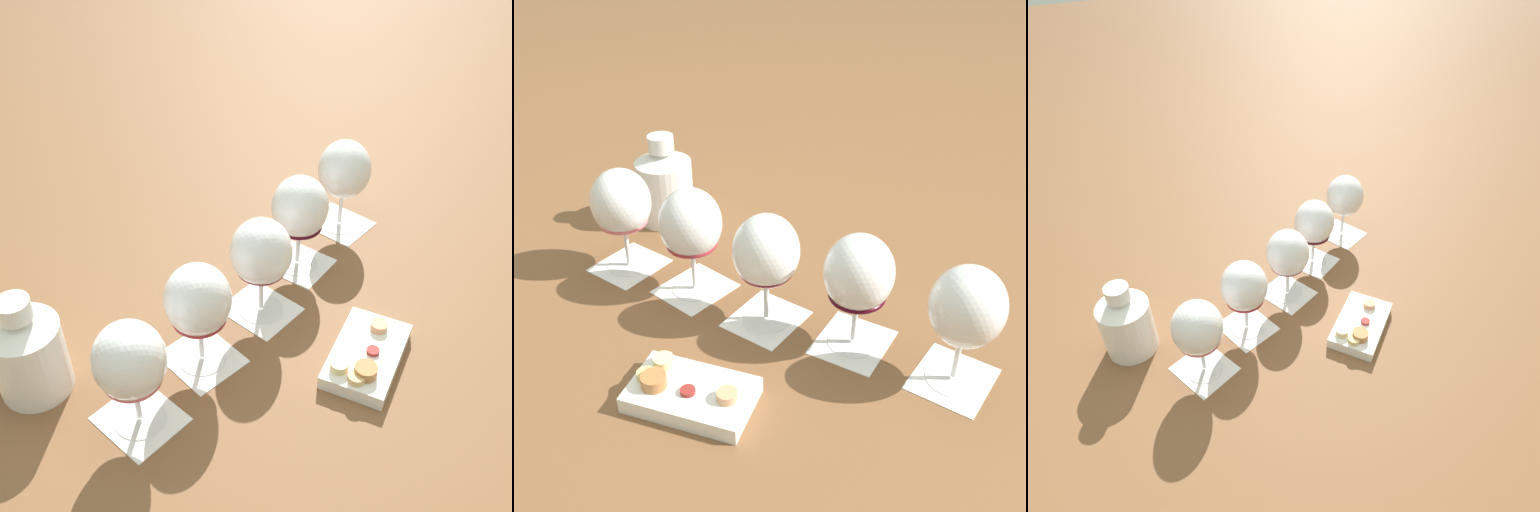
# 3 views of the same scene
# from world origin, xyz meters

# --- Properties ---
(ground_plane) EXTENTS (8.00, 8.00, 0.00)m
(ground_plane) POSITION_xyz_m (0.00, 0.00, 0.00)
(ground_plane) COLOR brown
(tasting_card_0) EXTENTS (0.13, 0.14, 0.00)m
(tasting_card_0) POSITION_xyz_m (-0.25, -0.12, 0.00)
(tasting_card_0) COLOR white
(tasting_card_0) RESTS_ON ground_plane
(tasting_card_1) EXTENTS (0.13, 0.13, 0.00)m
(tasting_card_1) POSITION_xyz_m (-0.13, -0.06, 0.00)
(tasting_card_1) COLOR white
(tasting_card_1) RESTS_ON ground_plane
(tasting_card_2) EXTENTS (0.13, 0.14, 0.00)m
(tasting_card_2) POSITION_xyz_m (0.01, -0.01, 0.00)
(tasting_card_2) COLOR white
(tasting_card_2) RESTS_ON ground_plane
(tasting_card_3) EXTENTS (0.14, 0.14, 0.00)m
(tasting_card_3) POSITION_xyz_m (0.13, 0.07, 0.00)
(tasting_card_3) COLOR white
(tasting_card_3) RESTS_ON ground_plane
(tasting_card_4) EXTENTS (0.13, 0.14, 0.00)m
(tasting_card_4) POSITION_xyz_m (0.26, 0.13, 0.00)
(tasting_card_4) COLOR white
(tasting_card_4) RESTS_ON ground_plane
(wine_glass_0) EXTENTS (0.10, 0.10, 0.18)m
(wine_glass_0) POSITION_xyz_m (-0.25, -0.12, 0.12)
(wine_glass_0) COLOR white
(wine_glass_0) RESTS_ON tasting_card_0
(wine_glass_1) EXTENTS (0.10, 0.10, 0.18)m
(wine_glass_1) POSITION_xyz_m (-0.13, -0.06, 0.12)
(wine_glass_1) COLOR white
(wine_glass_1) RESTS_ON tasting_card_1
(wine_glass_2) EXTENTS (0.10, 0.10, 0.18)m
(wine_glass_2) POSITION_xyz_m (0.01, -0.01, 0.12)
(wine_glass_2) COLOR white
(wine_glass_2) RESTS_ON tasting_card_2
(wine_glass_3) EXTENTS (0.10, 0.10, 0.18)m
(wine_glass_3) POSITION_xyz_m (0.13, 0.07, 0.12)
(wine_glass_3) COLOR white
(wine_glass_3) RESTS_ON tasting_card_3
(wine_glass_4) EXTENTS (0.10, 0.10, 0.18)m
(wine_glass_4) POSITION_xyz_m (0.26, 0.13, 0.12)
(wine_glass_4) COLOR white
(wine_glass_4) RESTS_ON tasting_card_4
(ceramic_vase) EXTENTS (0.11, 0.11, 0.17)m
(ceramic_vase) POSITION_xyz_m (-0.36, 0.01, 0.08)
(ceramic_vase) COLOR white
(ceramic_vase) RESTS_ON ground_plane
(snack_dish) EXTENTS (0.19, 0.18, 0.04)m
(snack_dish) POSITION_xyz_m (0.09, -0.19, 0.01)
(snack_dish) COLOR white
(snack_dish) RESTS_ON ground_plane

